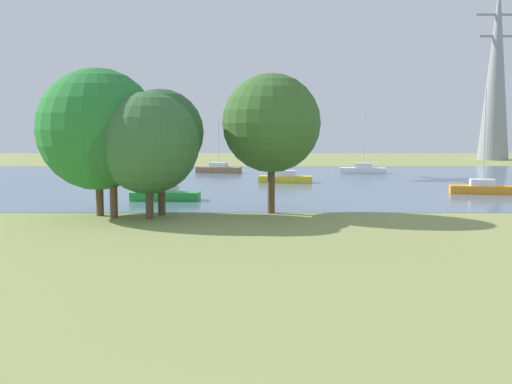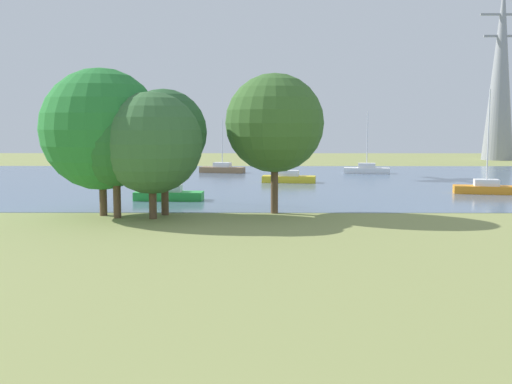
# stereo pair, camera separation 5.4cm
# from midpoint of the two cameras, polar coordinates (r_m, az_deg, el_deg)

# --- Properties ---
(ground_plane) EXTENTS (160.00, 160.00, 0.00)m
(ground_plane) POSITION_cam_midpoint_polar(r_m,az_deg,el_deg) (30.25, -2.31, -4.12)
(ground_plane) COLOR #8C9351
(water_surface) EXTENTS (140.00, 40.00, 0.02)m
(water_surface) POSITION_cam_midpoint_polar(r_m,az_deg,el_deg) (57.99, -1.02, 0.96)
(water_surface) COLOR slate
(water_surface) RESTS_ON ground
(sailboat_green) EXTENTS (4.86, 1.69, 7.28)m
(sailboat_green) POSITION_cam_midpoint_polar(r_m,az_deg,el_deg) (44.50, -7.89, -0.17)
(sailboat_green) COLOR green
(sailboat_green) RESTS_ON water_surface
(sailboat_white) EXTENTS (4.97, 2.21, 6.58)m
(sailboat_white) POSITION_cam_midpoint_polar(r_m,az_deg,el_deg) (67.90, 10.04, 2.05)
(sailboat_white) COLOR white
(sailboat_white) RESTS_ON water_surface
(sailboat_yellow) EXTENTS (4.96, 2.13, 5.80)m
(sailboat_yellow) POSITION_cam_midpoint_polar(r_m,az_deg,el_deg) (56.97, 3.03, 1.30)
(sailboat_yellow) COLOR yellow
(sailboat_yellow) RESTS_ON water_surface
(sailboat_brown) EXTENTS (5.02, 2.61, 5.70)m
(sailboat_brown) POSITION_cam_midpoint_polar(r_m,az_deg,el_deg) (68.02, -3.06, 2.13)
(sailboat_brown) COLOR brown
(sailboat_brown) RESTS_ON water_surface
(sailboat_orange) EXTENTS (5.00, 2.41, 7.95)m
(sailboat_orange) POSITION_cam_midpoint_polar(r_m,az_deg,el_deg) (51.26, 20.21, 0.37)
(sailboat_orange) COLOR orange
(sailboat_orange) RESTS_ON water_surface
(tree_east_far) EXTENTS (7.10, 7.10, 8.63)m
(tree_east_far) POSITION_cam_midpoint_polar(r_m,az_deg,el_deg) (37.79, -13.84, 5.55)
(tree_east_far) COLOR brown
(tree_east_far) RESTS_ON ground
(tree_west_near) EXTENTS (5.17, 5.17, 7.02)m
(tree_west_near) POSITION_cam_midpoint_polar(r_m,az_deg,el_deg) (36.71, -12.60, 4.53)
(tree_west_near) COLOR brown
(tree_west_near) RESTS_ON ground
(tree_east_near) EXTENTS (5.78, 5.78, 7.22)m
(tree_east_near) POSITION_cam_midpoint_polar(r_m,az_deg,el_deg) (35.95, -9.41, 4.41)
(tree_east_near) COLOR brown
(tree_east_near) RESTS_ON ground
(tree_mid_shore) EXTENTS (5.08, 5.08, 7.44)m
(tree_mid_shore) POSITION_cam_midpoint_polar(r_m,az_deg,el_deg) (37.36, -8.33, 5.37)
(tree_mid_shore) COLOR brown
(tree_mid_shore) RESTS_ON ground
(tree_west_far) EXTENTS (5.91, 5.91, 8.40)m
(tree_west_far) POSITION_cam_midpoint_polar(r_m,az_deg,el_deg) (37.65, 1.75, 6.27)
(tree_west_far) COLOR brown
(tree_west_far) RESTS_ON ground
(electricity_pylon) EXTENTS (6.40, 4.40, 25.76)m
(electricity_pylon) POSITION_cam_midpoint_polar(r_m,az_deg,el_deg) (97.76, 21.36, 10.31)
(electricity_pylon) COLOR gray
(electricity_pylon) RESTS_ON ground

